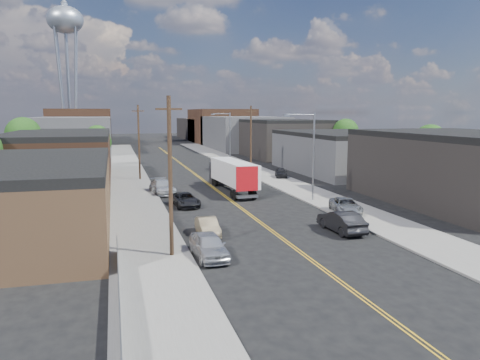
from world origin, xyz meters
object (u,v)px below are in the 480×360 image
car_left_a (209,246)px  car_left_d (162,187)px  car_right_lot_a (346,206)px  water_tower (65,25)px  semi_truck (231,173)px  car_right_lot_c (281,172)px  car_right_oncoming (341,221)px  car_left_c (185,200)px  car_left_b (208,227)px  car_ahead_truck (220,166)px

car_left_a → car_left_d: 24.19m
car_left_a → car_right_lot_a: car_left_a is taller
car_right_lot_a → water_tower: bearing=122.9°
semi_truck → car_right_lot_c: (9.24, 8.43, -1.25)m
car_right_oncoming → semi_truck: bearing=-82.4°
car_right_lot_c → car_right_lot_a: bearing=-80.6°
car_left_d → car_right_lot_c: (17.14, 8.44, 0.01)m
car_left_c → car_right_oncoming: (10.00, -12.80, 0.16)m
car_right_oncoming → car_right_lot_c: (5.74, 28.93, -0.02)m
water_tower → car_left_b: water_tower is taller
water_tower → car_right_lot_a: size_ratio=7.62×
car_left_a → car_right_lot_c: bearing=60.2°
car_ahead_truck → car_right_lot_c: bearing=-59.5°
car_left_a → car_left_d: (-0.41, 24.18, -0.00)m
car_right_lot_a → car_right_lot_c: (2.54, 23.53, -0.03)m
water_tower → car_left_a: bearing=-81.0°
car_left_d → car_right_oncoming: bearing=-67.9°
car_left_c → car_ahead_truck: 28.60m
water_tower → car_ahead_truck: bearing=-65.2°
car_right_lot_c → car_ahead_truck: 12.52m
semi_truck → car_right_oncoming: size_ratio=2.80×
car_left_b → car_right_lot_a: size_ratio=0.81×
car_left_d → car_right_lot_a: bearing=-53.0°
semi_truck → water_tower: bearing=103.1°
car_left_b → car_right_oncoming: 10.15m
car_left_c → car_right_lot_c: (15.74, 16.13, 0.13)m
car_left_c → car_right_lot_a: 15.14m
car_left_c → car_right_lot_c: size_ratio=1.25×
car_ahead_truck → car_right_lot_a: bearing=-83.3°
car_left_b → car_right_oncoming: car_right_oncoming is taller
car_left_a → car_right_lot_a: 16.85m
car_left_c → semi_truck: bearing=44.0°
semi_truck → car_ahead_truck: 19.55m
car_left_c → car_right_lot_c: 22.54m
car_left_c → car_ahead_truck: (9.50, 26.98, 0.07)m
car_right_lot_a → car_left_a: bearing=-132.7°
water_tower → car_right_oncoming: bearing=-74.5°
semi_truck → car_left_b: size_ratio=3.54×
water_tower → car_right_lot_a: bearing=-71.8°
car_left_a → car_left_d: size_ratio=0.86×
semi_truck → car_left_a: bearing=-111.2°
water_tower → car_right_lot_a: water_tower is taller
water_tower → car_left_d: 83.67m
water_tower → car_right_oncoming: 105.08m
car_right_lot_a → car_right_oncoming: bearing=-106.0°
car_left_a → car_right_lot_a: size_ratio=0.96×
car_left_d → car_ahead_truck: car_left_d is taller
car_right_lot_c → car_left_c: bearing=-118.7°
car_left_a → car_left_b: 5.51m
car_left_a → car_left_b: car_left_a is taller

